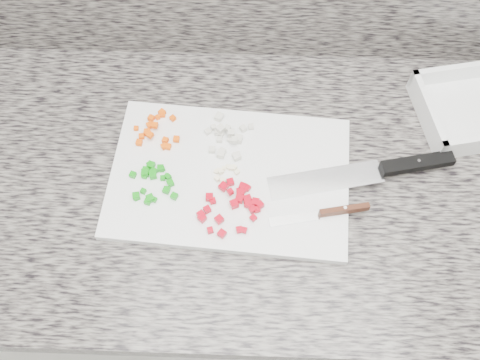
{
  "coord_description": "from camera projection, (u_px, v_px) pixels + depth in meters",
  "views": [
    {
      "loc": [
        -0.08,
        0.97,
        1.77
      ],
      "look_at": [
        -0.09,
        1.41,
        0.93
      ],
      "focal_mm": 40.0,
      "sensor_mm": 36.0,
      "label": 1
    }
  ],
  "objects": [
    {
      "name": "countertop",
      "position": [
        289.0,
        182.0,
        1.0
      ],
      "size": [
        3.96,
        0.64,
        0.04
      ],
      "primitive_type": "cube",
      "color": "slate",
      "rests_on": "cabinet"
    },
    {
      "name": "cabinet",
      "position": [
        275.0,
        262.0,
        1.4
      ],
      "size": [
        3.92,
        0.62,
        0.86
      ],
      "primitive_type": "cube",
      "color": "silver",
      "rests_on": "ground"
    },
    {
      "name": "cutting_board",
      "position": [
        229.0,
        177.0,
        0.98
      ],
      "size": [
        0.45,
        0.32,
        0.01
      ],
      "primitive_type": "cube",
      "rotation": [
        0.0,
        0.0,
        -0.07
      ],
      "color": "white",
      "rests_on": "countertop"
    },
    {
      "name": "paring_knife",
      "position": [
        332.0,
        212.0,
        0.93
      ],
      "size": [
        0.18,
        0.05,
        0.02
      ],
      "rotation": [
        0.0,
        0.0,
        0.19
      ],
      "color": "silver",
      "rests_on": "cutting_board"
    },
    {
      "name": "carrot_pile",
      "position": [
        156.0,
        130.0,
        1.01
      ],
      "size": [
        0.09,
        0.09,
        0.02
      ],
      "color": "#F45405",
      "rests_on": "cutting_board"
    },
    {
      "name": "onion_pile",
      "position": [
        227.0,
        137.0,
        1.0
      ],
      "size": [
        0.09,
        0.11,
        0.02
      ],
      "color": "beige",
      "rests_on": "cutting_board"
    },
    {
      "name": "garlic_pile",
      "position": [
        225.0,
        172.0,
        0.97
      ],
      "size": [
        0.05,
        0.04,
        0.01
      ],
      "color": "#F5EABD",
      "rests_on": "cutting_board"
    },
    {
      "name": "red_pepper_pile",
      "position": [
        233.0,
        205.0,
        0.93
      ],
      "size": [
        0.12,
        0.12,
        0.02
      ],
      "color": "#B60214",
      "rests_on": "cutting_board"
    },
    {
      "name": "green_pepper_pile",
      "position": [
        153.0,
        182.0,
        0.96
      ],
      "size": [
        0.09,
        0.09,
        0.01
      ],
      "color": "#0C8D0E",
      "rests_on": "cutting_board"
    },
    {
      "name": "chef_knife",
      "position": [
        386.0,
        169.0,
        0.97
      ],
      "size": [
        0.34,
        0.11,
        0.02
      ],
      "rotation": [
        0.0,
        0.0,
        0.22
      ],
      "color": "silver",
      "rests_on": "cutting_board"
    }
  ]
}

